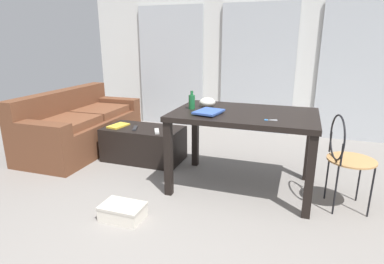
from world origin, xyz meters
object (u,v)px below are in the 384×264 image
(wire_chair, at_px, (344,152))
(scissors, at_px, (269,120))
(couch, at_px, (80,127))
(magazine, at_px, (118,126))
(coffee_table, at_px, (144,144))
(book_stack, at_px, (209,112))
(bottle_near, at_px, (192,102))
(shoebox, at_px, (123,211))
(tv_remote_primary, at_px, (135,128))
(craft_table, at_px, (244,122))
(tv_remote_secondary, at_px, (157,131))
(bowl, at_px, (207,102))

(wire_chair, xyz_separation_m, scissors, (-0.65, -0.13, 0.26))
(couch, bearing_deg, magazine, -11.81)
(coffee_table, bearing_deg, book_stack, -28.64)
(couch, distance_m, bottle_near, 1.97)
(bottle_near, bearing_deg, book_stack, -34.86)
(bottle_near, relative_size, magazine, 0.69)
(shoebox, bearing_deg, tv_remote_primary, 114.03)
(coffee_table, height_order, tv_remote_primary, tv_remote_primary)
(wire_chair, xyz_separation_m, magazine, (-2.57, 0.44, -0.11))
(tv_remote_primary, bearing_deg, couch, 147.53)
(shoebox, bearing_deg, wire_chair, 25.28)
(tv_remote_primary, bearing_deg, craft_table, -33.65)
(couch, bearing_deg, tv_remote_secondary, -9.60)
(coffee_table, relative_size, shoebox, 2.67)
(scissors, height_order, tv_remote_primary, scissors)
(coffee_table, relative_size, bowl, 5.78)
(wire_chair, distance_m, bowl, 1.39)
(coffee_table, xyz_separation_m, tv_remote_secondary, (0.25, -0.12, 0.22))
(book_stack, distance_m, shoebox, 1.20)
(bowl, distance_m, tv_remote_primary, 1.08)
(wire_chair, bearing_deg, shoebox, -154.72)
(couch, height_order, book_stack, book_stack)
(book_stack, bearing_deg, bowl, 109.95)
(tv_remote_secondary, relative_size, magazine, 0.70)
(scissors, relative_size, magazine, 0.43)
(scissors, relative_size, tv_remote_secondary, 0.61)
(bottle_near, bearing_deg, couch, 164.84)
(bottle_near, distance_m, tv_remote_secondary, 0.75)
(craft_table, relative_size, magazine, 5.14)
(bowl, relative_size, book_stack, 0.52)
(scissors, relative_size, shoebox, 0.31)
(tv_remote_secondary, distance_m, shoebox, 1.28)
(coffee_table, relative_size, craft_table, 0.71)
(tv_remote_primary, relative_size, tv_remote_secondary, 0.99)
(bottle_near, relative_size, bowl, 1.10)
(bottle_near, height_order, magazine, bottle_near)
(couch, height_order, bottle_near, bottle_near)
(coffee_table, distance_m, tv_remote_secondary, 0.35)
(book_stack, distance_m, tv_remote_secondary, 0.97)
(couch, distance_m, bowl, 2.05)
(coffee_table, xyz_separation_m, bottle_near, (0.79, -0.39, 0.67))
(couch, height_order, magazine, couch)
(wire_chair, distance_m, magazine, 2.61)
(craft_table, height_order, tv_remote_primary, craft_table)
(scissors, distance_m, tv_remote_primary, 1.78)
(craft_table, height_order, book_stack, book_stack)
(bowl, distance_m, shoebox, 1.39)
(coffee_table, distance_m, tv_remote_primary, 0.24)
(wire_chair, height_order, magazine, wire_chair)
(craft_table, xyz_separation_m, tv_remote_primary, (-1.39, 0.29, -0.27))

